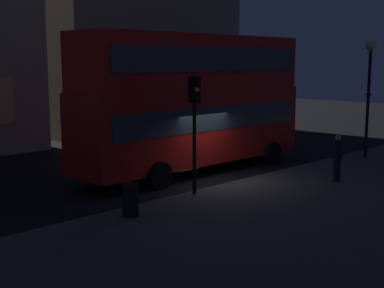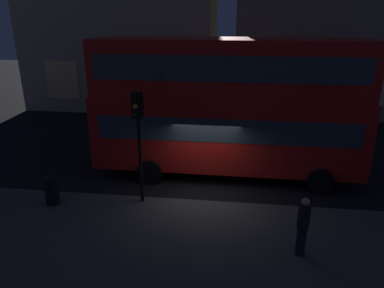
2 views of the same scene
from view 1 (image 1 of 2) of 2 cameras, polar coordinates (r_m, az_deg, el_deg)
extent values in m
plane|color=black|center=(19.40, 2.67, -4.25)|extent=(80.00, 80.00, 0.00)
cube|color=#4C4944|center=(16.29, 16.78, -7.01)|extent=(44.00, 9.52, 0.12)
cube|color=#E5C67F|center=(29.72, -7.54, 4.89)|extent=(2.22, 0.06, 2.34)
cube|color=#F2D18C|center=(31.91, -2.51, 5.45)|extent=(2.22, 0.06, 2.42)
cube|color=#F9E09E|center=(34.32, 1.84, 5.42)|extent=(2.22, 0.06, 2.54)
cube|color=red|center=(20.88, 0.15, 2.12)|extent=(10.52, 2.57, 2.88)
cube|color=red|center=(20.73, 0.15, 8.99)|extent=(10.31, 2.52, 2.12)
cube|color=#2D3842|center=(20.84, 0.15, 3.10)|extent=(9.68, 2.62, 0.90)
cube|color=#2D3842|center=(20.73, 0.15, 9.28)|extent=(9.68, 2.62, 0.90)
cube|color=#F2D84C|center=(24.63, 9.03, 10.24)|extent=(0.09, 1.50, 0.44)
sphere|color=white|center=(25.44, 7.44, 0.81)|extent=(0.24, 0.24, 0.24)
sphere|color=white|center=(24.47, 10.41, 0.41)|extent=(0.24, 0.24, 0.24)
cylinder|color=black|center=(24.52, 4.04, -0.27)|extent=(1.00, 0.25, 0.99)
cylinder|color=black|center=(22.89, 8.88, -1.03)|extent=(1.00, 0.25, 0.99)
cylinder|color=black|center=(20.27, -8.32, -2.32)|extent=(1.00, 0.25, 0.99)
cylinder|color=black|center=(18.26, -3.55, -3.50)|extent=(1.00, 0.25, 0.99)
cylinder|color=black|center=(16.95, 0.26, -0.54)|extent=(0.12, 0.12, 3.03)
cube|color=black|center=(16.74, 0.27, 6.01)|extent=(0.37, 0.32, 0.85)
sphere|color=black|center=(16.60, 0.54, 6.92)|extent=(0.17, 0.17, 0.17)
sphere|color=orange|center=(16.61, 0.54, 5.99)|extent=(0.17, 0.17, 0.17)
sphere|color=black|center=(16.63, 0.54, 5.06)|extent=(0.17, 0.17, 0.17)
cylinder|color=black|center=(30.27, 8.86, 3.48)|extent=(0.12, 0.12, 3.15)
cube|color=black|center=(30.15, 8.95, 7.26)|extent=(0.33, 0.27, 0.85)
sphere|color=black|center=(30.23, 8.73, 7.79)|extent=(0.17, 0.17, 0.17)
sphere|color=orange|center=(30.23, 8.71, 7.27)|extent=(0.17, 0.17, 0.17)
sphere|color=black|center=(30.24, 8.70, 6.76)|extent=(0.17, 0.17, 0.17)
cylinder|color=black|center=(24.75, 18.80, 4.11)|extent=(0.14, 0.14, 4.83)
torus|color=black|center=(24.72, 18.85, 5.18)|extent=(0.28, 0.28, 0.06)
sphere|color=#F9EFC6|center=(24.69, 19.11, 10.22)|extent=(0.50, 0.50, 0.50)
cylinder|color=black|center=(19.68, 15.65, -2.76)|extent=(0.26, 0.26, 0.85)
cylinder|color=black|center=(19.54, 15.74, -0.61)|extent=(0.32, 0.32, 0.64)
sphere|color=tan|center=(19.48, 15.80, 0.65)|extent=(0.22, 0.22, 0.22)
cylinder|color=black|center=(14.82, -6.80, -6.11)|extent=(0.46, 0.46, 0.96)
camera|label=2|loc=(14.97, 41.97, 13.56)|focal=32.85mm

